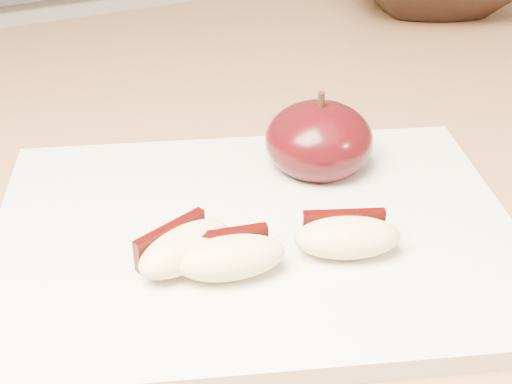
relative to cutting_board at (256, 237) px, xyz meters
name	(u,v)px	position (x,y,z in m)	size (l,w,h in m)	color
back_cabinet	(30,192)	(-0.06, 0.82, -0.44)	(2.40, 0.62, 0.94)	silver
cutting_board	(256,237)	(0.00, 0.00, 0.00)	(0.30, 0.22, 0.01)	silver
apple_half	(319,141)	(0.07, 0.05, 0.02)	(0.09, 0.09, 0.06)	black
apple_wedge_a	(183,247)	(-0.05, -0.01, 0.02)	(0.06, 0.05, 0.02)	beige
apple_wedge_b	(230,256)	(-0.03, -0.03, 0.02)	(0.06, 0.04, 0.02)	beige
apple_wedge_c	(347,236)	(0.04, -0.04, 0.02)	(0.06, 0.05, 0.02)	beige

